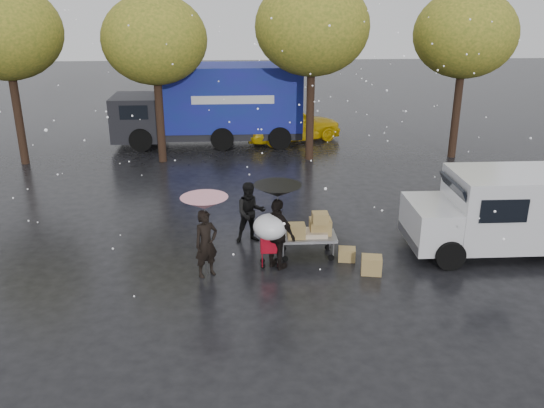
{
  "coord_description": "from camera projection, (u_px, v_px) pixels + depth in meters",
  "views": [
    {
      "loc": [
        -0.33,
        -12.81,
        6.64
      ],
      "look_at": [
        0.45,
        1.0,
        1.43
      ],
      "focal_mm": 38.0,
      "sensor_mm": 36.0,
      "label": 1
    }
  ],
  "objects": [
    {
      "name": "shopping_cart",
      "position": [
        270.0,
        229.0,
        14.15
      ],
      "size": [
        0.84,
        0.84,
        1.46
      ],
      "color": "#A00918",
      "rests_on": "ground"
    },
    {
      "name": "umbrella_pink",
      "position": [
        204.0,
        203.0,
        13.51
      ],
      "size": [
        1.13,
        1.13,
        2.05
      ],
      "color": "#4C4C4C",
      "rests_on": "ground"
    },
    {
      "name": "yellow_taxi",
      "position": [
        291.0,
        124.0,
        26.36
      ],
      "size": [
        4.95,
        3.38,
        1.56
      ],
      "primitive_type": "imported",
      "rotation": [
        0.0,
        0.0,
        1.94
      ],
      "color": "gold",
      "rests_on": "ground"
    },
    {
      "name": "person_middle",
      "position": [
        250.0,
        213.0,
        15.77
      ],
      "size": [
        0.92,
        0.77,
        1.71
      ],
      "primitive_type": "imported",
      "rotation": [
        0.0,
        0.0,
        0.15
      ],
      "color": "black",
      "rests_on": "ground"
    },
    {
      "name": "tree_row",
      "position": [
        235.0,
        33.0,
        21.87
      ],
      "size": [
        21.6,
        4.4,
        7.12
      ],
      "color": "black",
      "rests_on": "ground"
    },
    {
      "name": "person_pink",
      "position": [
        206.0,
        244.0,
        13.88
      ],
      "size": [
        0.74,
        0.68,
        1.7
      ],
      "primitive_type": "imported",
      "rotation": [
        0.0,
        0.0,
        0.58
      ],
      "color": "black",
      "rests_on": "ground"
    },
    {
      "name": "white_van",
      "position": [
        508.0,
        211.0,
        15.08
      ],
      "size": [
        4.91,
        2.18,
        2.2
      ],
      "color": "silver",
      "rests_on": "ground"
    },
    {
      "name": "vendor_cart",
      "position": [
        311.0,
        230.0,
        14.95
      ],
      "size": [
        1.52,
        0.8,
        1.27
      ],
      "color": "slate",
      "rests_on": "ground"
    },
    {
      "name": "person_black",
      "position": [
        278.0,
        234.0,
        14.23
      ],
      "size": [
        1.09,
        1.07,
        1.84
      ],
      "primitive_type": "imported",
      "rotation": [
        0.0,
        0.0,
        2.37
      ],
      "color": "black",
      "rests_on": "ground"
    },
    {
      "name": "box_ground_far",
      "position": [
        347.0,
        254.0,
        14.89
      ],
      "size": [
        0.48,
        0.4,
        0.34
      ],
      "primitive_type": "cube",
      "rotation": [
        0.0,
        0.0,
        -0.17
      ],
      "color": "olive",
      "rests_on": "ground"
    },
    {
      "name": "blue_truck",
      "position": [
        215.0,
        105.0,
        25.55
      ],
      "size": [
        8.3,
        2.6,
        3.5
      ],
      "color": "navy",
      "rests_on": "ground"
    },
    {
      "name": "ground",
      "position": [
        256.0,
        272.0,
        14.32
      ],
      "size": [
        90.0,
        90.0,
        0.0
      ],
      "primitive_type": "plane",
      "color": "black",
      "rests_on": "ground"
    },
    {
      "name": "umbrella_black",
      "position": [
        278.0,
        191.0,
        13.83
      ],
      "size": [
        1.17,
        1.17,
        2.21
      ],
      "color": "#4C4C4C",
      "rests_on": "ground"
    },
    {
      "name": "box_ground_near",
      "position": [
        371.0,
        265.0,
        14.19
      ],
      "size": [
        0.56,
        0.48,
        0.45
      ],
      "primitive_type": "cube",
      "rotation": [
        0.0,
        0.0,
        -0.19
      ],
      "color": "olive",
      "rests_on": "ground"
    }
  ]
}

